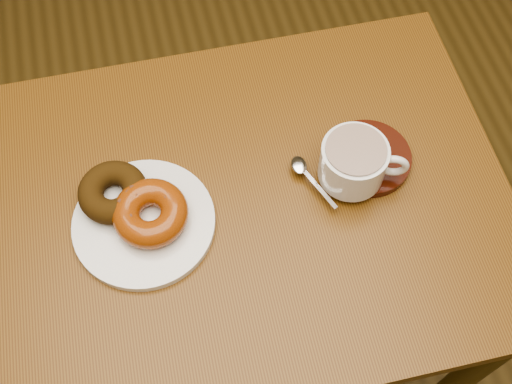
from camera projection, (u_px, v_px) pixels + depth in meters
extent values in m
cube|color=brown|center=(243.00, 206.00, 0.95)|extent=(0.80, 0.61, 0.03)
cylinder|color=#453413|center=(461.00, 379.00, 1.19)|extent=(0.04, 0.04, 0.71)
cylinder|color=#453413|center=(58.00, 214.00, 1.36)|extent=(0.04, 0.04, 0.71)
cylinder|color=#453413|center=(377.00, 152.00, 1.43)|extent=(0.04, 0.04, 0.71)
cylinder|color=white|center=(144.00, 223.00, 0.92)|extent=(0.25, 0.25, 0.01)
torus|color=#39230B|center=(113.00, 192.00, 0.91)|extent=(0.12, 0.12, 0.04)
torus|color=#8D3F0F|center=(150.00, 213.00, 0.89)|extent=(0.13, 0.13, 0.04)
cube|color=#4D2919|center=(173.00, 202.00, 0.88)|extent=(0.01, 0.00, 0.00)
cube|color=#4D2919|center=(168.00, 193.00, 0.89)|extent=(0.01, 0.01, 0.00)
cube|color=#4D2919|center=(159.00, 187.00, 0.89)|extent=(0.01, 0.01, 0.00)
cube|color=#4D2919|center=(148.00, 186.00, 0.90)|extent=(0.01, 0.01, 0.00)
cube|color=#4D2919|center=(136.00, 190.00, 0.89)|extent=(0.01, 0.01, 0.00)
cube|color=#4D2919|center=(128.00, 197.00, 0.89)|extent=(0.01, 0.01, 0.00)
cube|color=#4D2919|center=(124.00, 208.00, 0.88)|extent=(0.01, 0.01, 0.00)
cube|color=#4D2919|center=(126.00, 218.00, 0.87)|extent=(0.01, 0.01, 0.00)
cube|color=#4D2919|center=(133.00, 226.00, 0.87)|extent=(0.01, 0.01, 0.00)
cube|color=#4D2919|center=(144.00, 230.00, 0.86)|extent=(0.01, 0.01, 0.00)
cube|color=#4D2919|center=(156.00, 228.00, 0.86)|extent=(0.01, 0.01, 0.00)
cube|color=#4D2919|center=(166.00, 222.00, 0.87)|extent=(0.01, 0.01, 0.00)
cube|color=#4D2919|center=(172.00, 213.00, 0.88)|extent=(0.01, 0.01, 0.00)
cylinder|color=#351007|center=(367.00, 158.00, 0.97)|extent=(0.14, 0.14, 0.01)
cylinder|color=white|center=(353.00, 162.00, 0.92)|extent=(0.10, 0.10, 0.06)
cylinder|color=#502A1B|center=(356.00, 150.00, 0.89)|extent=(0.09, 0.09, 0.00)
torus|color=white|center=(393.00, 166.00, 0.91)|extent=(0.05, 0.03, 0.05)
ellipsoid|color=silver|center=(299.00, 165.00, 0.95)|extent=(0.02, 0.03, 0.01)
cube|color=silver|center=(318.00, 187.00, 0.93)|extent=(0.04, 0.08, 0.00)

